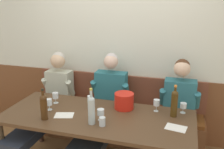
# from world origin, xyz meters

# --- Properties ---
(room_wall_back) EXTENTS (6.80, 0.08, 2.80)m
(room_wall_back) POSITION_xyz_m (0.00, 1.09, 1.40)
(room_wall_back) COLOR silver
(room_wall_back) RESTS_ON ground
(wood_wainscot_panel) EXTENTS (6.80, 0.03, 0.93)m
(wood_wainscot_panel) POSITION_xyz_m (0.00, 1.04, 0.47)
(wood_wainscot_panel) COLOR brown
(wood_wainscot_panel) RESTS_ON ground
(wall_bench) EXTENTS (2.46, 0.42, 0.94)m
(wall_bench) POSITION_xyz_m (0.00, 0.83, 0.28)
(wall_bench) COLOR brown
(wall_bench) RESTS_ON ground
(dining_table) EXTENTS (2.16, 0.91, 0.74)m
(dining_table) POSITION_xyz_m (0.00, 0.08, 0.66)
(dining_table) COLOR #503621
(dining_table) RESTS_ON ground
(person_right_seat) EXTENTS (0.47, 1.36, 1.26)m
(person_right_seat) POSITION_xyz_m (-0.84, 0.43, 0.62)
(person_right_seat) COLOR #322838
(person_right_seat) RESTS_ON ground
(person_left_seat) EXTENTS (0.53, 1.36, 1.29)m
(person_left_seat) POSITION_xyz_m (-0.05, 0.41, 0.61)
(person_left_seat) COLOR #323131
(person_left_seat) RESTS_ON ground
(person_center_right_seat) EXTENTS (0.50, 1.36, 1.28)m
(person_center_right_seat) POSITION_xyz_m (0.88, 0.42, 0.61)
(person_center_right_seat) COLOR #33343C
(person_center_right_seat) RESTS_ON ground
(ice_bucket) EXTENTS (0.23, 0.23, 0.19)m
(ice_bucket) POSITION_xyz_m (0.25, 0.35, 0.83)
(ice_bucket) COLOR red
(ice_bucket) RESTS_ON dining_table
(wine_bottle_green_tall) EXTENTS (0.08, 0.08, 0.35)m
(wine_bottle_green_tall) POSITION_xyz_m (-0.51, -0.17, 0.89)
(wine_bottle_green_tall) COLOR #442811
(wine_bottle_green_tall) RESTS_ON dining_table
(wine_bottle_amber_mid) EXTENTS (0.07, 0.07, 0.39)m
(wine_bottle_amber_mid) POSITION_xyz_m (0.02, -0.12, 0.90)
(wine_bottle_amber_mid) COLOR #B5C3C2
(wine_bottle_amber_mid) RESTS_ON dining_table
(wine_bottle_clear_water) EXTENTS (0.07, 0.07, 0.37)m
(wine_bottle_clear_water) POSITION_xyz_m (0.83, 0.30, 0.90)
(wine_bottle_clear_water) COLOR #462F10
(wine_bottle_clear_water) RESTS_ON dining_table
(wine_glass_mid_left) EXTENTS (0.07, 0.07, 0.14)m
(wine_glass_mid_left) POSITION_xyz_m (-0.61, 0.26, 0.83)
(wine_glass_mid_left) COLOR silver
(wine_glass_mid_left) RESTS_ON dining_table
(wine_glass_center_front) EXTENTS (0.07, 0.07, 0.14)m
(wine_glass_center_front) POSITION_xyz_m (0.63, 0.38, 0.84)
(wine_glass_center_front) COLOR silver
(wine_glass_center_front) RESTS_ON dining_table
(wine_glass_center_rear) EXTENTS (0.08, 0.08, 0.13)m
(wine_glass_center_rear) POSITION_xyz_m (0.08, -0.02, 0.82)
(wine_glass_center_rear) COLOR silver
(wine_glass_center_rear) RESTS_ON dining_table
(wine_glass_near_bucket) EXTENTS (0.07, 0.07, 0.12)m
(wine_glass_near_bucket) POSITION_xyz_m (0.93, 0.42, 0.82)
(wine_glass_near_bucket) COLOR silver
(wine_glass_near_bucket) RESTS_ON dining_table
(wine_glass_left_end) EXTENTS (0.07, 0.07, 0.14)m
(wine_glass_left_end) POSITION_xyz_m (-0.58, 0.06, 0.83)
(wine_glass_left_end) COLOR silver
(wine_glass_left_end) RESTS_ON dining_table
(wine_glass_mid_right) EXTENTS (0.06, 0.06, 0.15)m
(wine_glass_mid_right) POSITION_xyz_m (-0.15, 0.26, 0.84)
(wine_glass_mid_right) COLOR silver
(wine_glass_mid_right) RESTS_ON dining_table
(water_tumbler_center) EXTENTS (0.07, 0.07, 0.09)m
(water_tumbler_center) POSITION_xyz_m (0.14, -0.13, 0.78)
(water_tumbler_center) COLOR silver
(water_tumbler_center) RESTS_ON dining_table
(tasting_sheet_left_guest) EXTENTS (0.23, 0.18, 0.00)m
(tasting_sheet_left_guest) POSITION_xyz_m (0.87, 0.04, 0.74)
(tasting_sheet_left_guest) COLOR white
(tasting_sheet_left_guest) RESTS_ON dining_table
(tasting_sheet_right_guest) EXTENTS (0.24, 0.20, 0.00)m
(tasting_sheet_right_guest) POSITION_xyz_m (-0.35, -0.03, 0.74)
(tasting_sheet_right_guest) COLOR white
(tasting_sheet_right_guest) RESTS_ON dining_table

